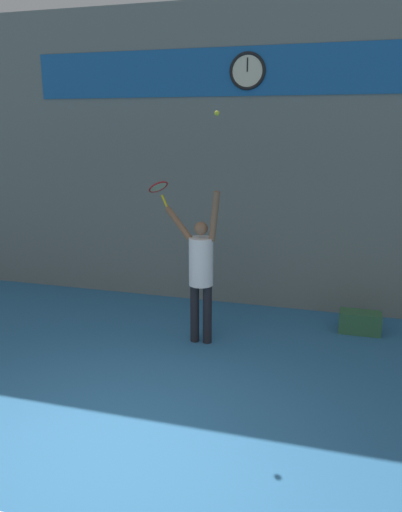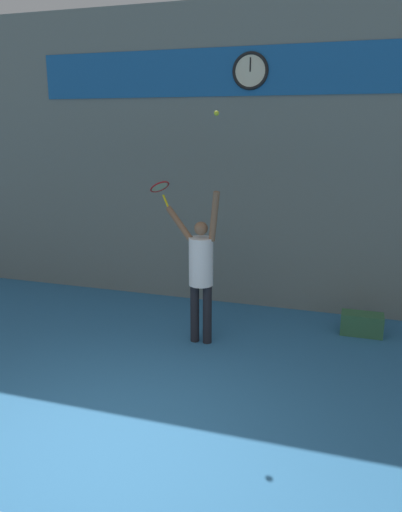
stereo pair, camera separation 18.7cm
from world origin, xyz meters
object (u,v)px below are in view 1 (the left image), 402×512
(tennis_ball, at_px, (217,113))
(equipment_bag, at_px, (360,322))
(scoreboard_clock, at_px, (247,71))
(tennis_player, at_px, (201,268))
(tennis_racket, at_px, (159,188))

(tennis_ball, distance_m, equipment_bag, 3.82)
(scoreboard_clock, distance_m, tennis_player, 3.29)
(tennis_player, distance_m, tennis_racket, 1.40)
(scoreboard_clock, bearing_deg, equipment_bag, -20.32)
(scoreboard_clock, relative_size, equipment_bag, 0.94)
(tennis_racket, bearing_deg, equipment_bag, 9.30)
(scoreboard_clock, bearing_deg, tennis_player, -99.32)
(tennis_player, distance_m, equipment_bag, 2.64)
(scoreboard_clock, height_order, equipment_bag, scoreboard_clock)
(tennis_player, xyz_separation_m, equipment_bag, (2.25, 0.98, -0.95))
(equipment_bag, bearing_deg, tennis_racket, -170.70)
(tennis_player, height_order, tennis_racket, tennis_racket)
(tennis_player, bearing_deg, scoreboard_clock, 80.68)
(tennis_racket, xyz_separation_m, equipment_bag, (3.04, 0.50, -2.00))
(equipment_bag, bearing_deg, scoreboard_clock, 159.68)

